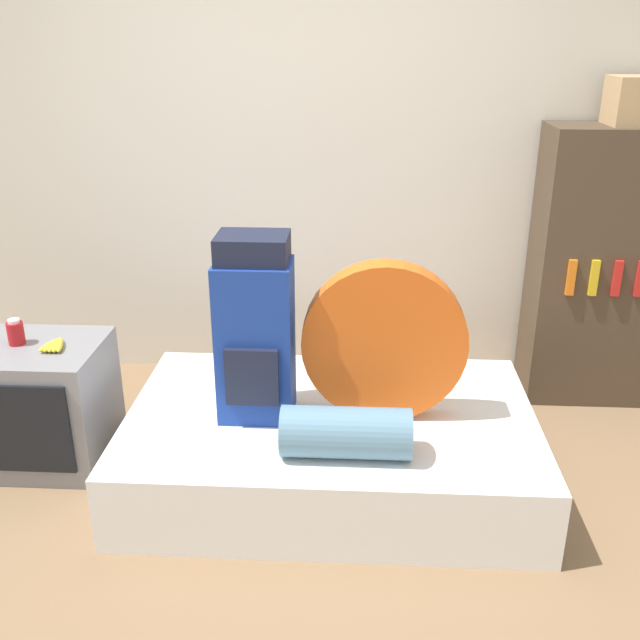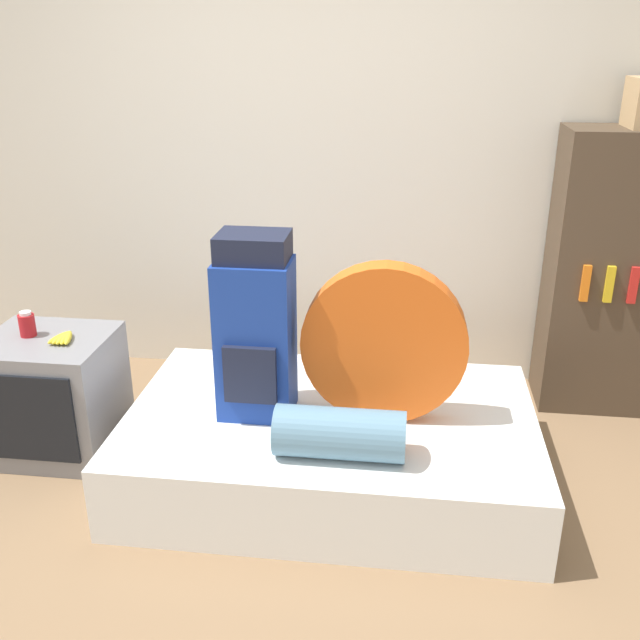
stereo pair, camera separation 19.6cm
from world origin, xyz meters
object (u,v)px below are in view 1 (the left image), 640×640
sleeping_roll (346,432)px  television (44,404)px  backpack (255,331)px  bookshelf (616,268)px  canister (16,332)px  tent_bag (384,342)px

sleeping_roll → television: size_ratio=0.88×
backpack → bookshelf: bearing=27.8°
sleeping_roll → television: television is taller
backpack → bookshelf: size_ratio=0.55×
backpack → canister: bearing=173.1°
sleeping_roll → bookshelf: bookshelf is taller
tent_bag → television: (-1.61, 0.09, -0.40)m
tent_bag → sleeping_roll: 0.45m
backpack → canister: 1.15m
sleeping_roll → bookshelf: 1.96m
sleeping_roll → television: (-1.46, 0.43, -0.15)m
bookshelf → television: bearing=-163.5°
backpack → television: (-1.05, 0.11, -0.45)m
canister → bookshelf: size_ratio=0.08×
sleeping_roll → television: bearing=163.4°
backpack → bookshelf: 2.08m
tent_bag → bookshelf: bookshelf is taller
tent_bag → television: 1.66m
backpack → television: backpack is taller
backpack → bookshelf: bookshelf is taller
backpack → tent_bag: bearing=2.3°
sleeping_roll → canister: size_ratio=4.28×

